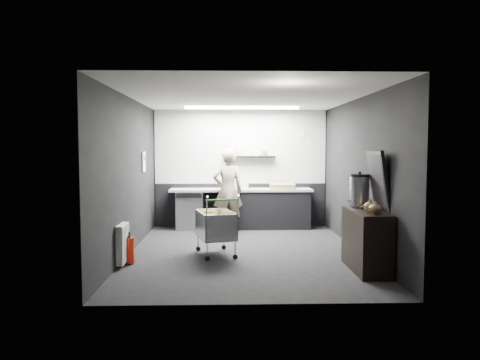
{
  "coord_description": "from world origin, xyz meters",
  "views": [
    {
      "loc": [
        -0.33,
        -8.1,
        1.84
      ],
      "look_at": [
        -0.08,
        0.4,
        1.24
      ],
      "focal_mm": 35.0,
      "sensor_mm": 36.0,
      "label": 1
    }
  ],
  "objects": [
    {
      "name": "wall_left",
      "position": [
        -2.0,
        0.0,
        1.35
      ],
      "size": [
        0.0,
        5.5,
        5.5
      ],
      "primitive_type": "plane",
      "rotation": [
        1.57,
        0.0,
        1.57
      ],
      "color": "black",
      "rests_on": "floor"
    },
    {
      "name": "pink_tub",
      "position": [
        -0.09,
        2.42,
        1.01
      ],
      "size": [
        0.21,
        0.21,
        0.21
      ],
      "primitive_type": "cylinder",
      "color": "silver",
      "rests_on": "prep_counter"
    },
    {
      "name": "fire_extinguisher",
      "position": [
        -1.85,
        -0.81,
        0.24
      ],
      "size": [
        0.15,
        0.15,
        0.49
      ],
      "color": "red",
      "rests_on": "floor"
    },
    {
      "name": "prep_counter",
      "position": [
        0.14,
        2.42,
        0.46
      ],
      "size": [
        3.2,
        0.61,
        0.9
      ],
      "color": "black",
      "rests_on": "floor"
    },
    {
      "name": "wall_back",
      "position": [
        0.0,
        2.75,
        1.35
      ],
      "size": [
        5.5,
        0.0,
        5.5
      ],
      "primitive_type": "plane",
      "rotation": [
        1.57,
        0.0,
        0.0
      ],
      "color": "black",
      "rests_on": "floor"
    },
    {
      "name": "floor",
      "position": [
        0.0,
        0.0,
        0.0
      ],
      "size": [
        5.5,
        5.5,
        0.0
      ],
      "primitive_type": "plane",
      "color": "black",
      "rests_on": "ground"
    },
    {
      "name": "cardboard_box",
      "position": [
        0.93,
        2.37,
        0.96
      ],
      "size": [
        0.6,
        0.48,
        0.11
      ],
      "primitive_type": "cube",
      "rotation": [
        0.0,
        0.0,
        -0.09
      ],
      "color": "#9D8853",
      "rests_on": "prep_counter"
    },
    {
      "name": "kitchen_wall_panel",
      "position": [
        0.0,
        2.73,
        1.85
      ],
      "size": [
        3.95,
        0.02,
        1.7
      ],
      "primitive_type": "cube",
      "color": "#B4B5B0",
      "rests_on": "wall_back"
    },
    {
      "name": "sideboard",
      "position": [
        1.77,
        -1.25,
        0.57
      ],
      "size": [
        0.51,
        1.2,
        1.8
      ],
      "color": "black",
      "rests_on": "floor"
    },
    {
      "name": "poster",
      "position": [
        -1.98,
        1.3,
        1.55
      ],
      "size": [
        0.02,
        0.3,
        0.4
      ],
      "primitive_type": "cube",
      "color": "silver",
      "rests_on": "wall_left"
    },
    {
      "name": "wall_front",
      "position": [
        0.0,
        -2.75,
        1.35
      ],
      "size": [
        5.5,
        0.0,
        5.5
      ],
      "primitive_type": "plane",
      "rotation": [
        -1.57,
        0.0,
        0.0
      ],
      "color": "black",
      "rests_on": "floor"
    },
    {
      "name": "shopping_cart",
      "position": [
        -0.51,
        -0.21,
        0.48
      ],
      "size": [
        0.76,
        1.05,
        1.01
      ],
      "color": "silver",
      "rests_on": "floor"
    },
    {
      "name": "radiator",
      "position": [
        -1.94,
        -0.9,
        0.35
      ],
      "size": [
        0.1,
        0.5,
        0.6
      ],
      "primitive_type": "cube",
      "color": "silver",
      "rests_on": "wall_left"
    },
    {
      "name": "ceiling",
      "position": [
        0.0,
        0.0,
        2.7
      ],
      "size": [
        5.5,
        5.5,
        0.0
      ],
      "primitive_type": "plane",
      "rotation": [
        3.14,
        0.0,
        0.0
      ],
      "color": "white",
      "rests_on": "wall_back"
    },
    {
      "name": "wall_right",
      "position": [
        2.0,
        0.0,
        1.35
      ],
      "size": [
        0.0,
        5.5,
        5.5
      ],
      "primitive_type": "plane",
      "rotation": [
        1.57,
        0.0,
        -1.57
      ],
      "color": "black",
      "rests_on": "floor"
    },
    {
      "name": "wall_clock",
      "position": [
        1.4,
        2.72,
        2.15
      ],
      "size": [
        0.2,
        0.03,
        0.2
      ],
      "primitive_type": "cylinder",
      "rotation": [
        1.57,
        0.0,
        0.0
      ],
      "color": "silver",
      "rests_on": "wall_back"
    },
    {
      "name": "poster_red_band",
      "position": [
        -1.98,
        1.3,
        1.62
      ],
      "size": [
        0.02,
        0.22,
        0.1
      ],
      "primitive_type": "cube",
      "color": "red",
      "rests_on": "poster"
    },
    {
      "name": "white_container",
      "position": [
        0.07,
        2.37,
        0.98
      ],
      "size": [
        0.2,
        0.17,
        0.15
      ],
      "primitive_type": "cube",
      "rotation": [
        0.0,
        0.0,
        -0.25
      ],
      "color": "silver",
      "rests_on": "prep_counter"
    },
    {
      "name": "ceiling_strip",
      "position": [
        0.0,
        1.85,
        2.67
      ],
      "size": [
        2.4,
        0.2,
        0.04
      ],
      "primitive_type": "cube",
      "color": "white",
      "rests_on": "ceiling"
    },
    {
      "name": "floating_shelf",
      "position": [
        0.2,
        2.62,
        1.62
      ],
      "size": [
        1.2,
        0.22,
        0.04
      ],
      "primitive_type": "cube",
      "color": "black",
      "rests_on": "wall_back"
    },
    {
      "name": "person",
      "position": [
        -0.3,
        1.97,
        0.9
      ],
      "size": [
        0.73,
        0.56,
        1.8
      ],
      "primitive_type": "imported",
      "rotation": [
        0.0,
        0.0,
        3.35
      ],
      "color": "beige",
      "rests_on": "floor"
    },
    {
      "name": "dado_panel",
      "position": [
        0.0,
        2.73,
        0.5
      ],
      "size": [
        3.95,
        0.02,
        1.0
      ],
      "primitive_type": "cube",
      "color": "black",
      "rests_on": "wall_back"
    }
  ]
}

